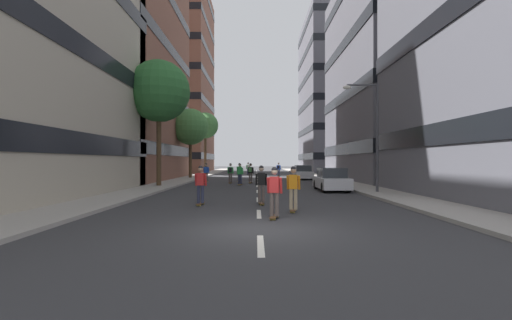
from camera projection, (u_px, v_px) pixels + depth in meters
name	position (u px, v px, depth m)	size (l,w,h in m)	color
ground_plane	(256.00, 178.00, 41.14)	(183.91, 183.91, 0.00)	#333335
sidewalk_left	(196.00, 176.00, 44.94)	(2.59, 84.29, 0.14)	#9E9991
sidewalk_right	(315.00, 176.00, 45.00)	(2.59, 84.29, 0.14)	#9E9991
lane_markings	(256.00, 177.00, 43.49)	(0.16, 72.20, 0.01)	silver
building_left_mid	(108.00, 3.00, 36.56)	(12.59, 19.75, 35.69)	brown
building_left_far	(173.00, 81.00, 65.15)	(12.59, 17.98, 32.79)	brown
building_right_mid	(403.00, 76.00, 36.65)	(12.59, 19.08, 21.02)	slate
building_right_far	(338.00, 95.00, 65.25)	(12.59, 19.59, 27.52)	slate
parked_car_near	(301.00, 173.00, 38.91)	(1.82, 4.40, 1.52)	silver
parked_car_mid	(330.00, 180.00, 24.08)	(1.82, 4.40, 1.52)	silver
street_tree_near	(158.00, 91.00, 27.12)	(4.65, 4.65, 9.42)	#4C3823
street_tree_mid	(189.00, 127.00, 40.10)	(4.04, 4.04, 7.67)	#4C3823
street_tree_far	(204.00, 126.00, 51.95)	(3.74, 3.74, 8.82)	#4C3823
streetlamp_right	(370.00, 125.00, 21.66)	(2.13, 0.30, 6.50)	#3F3F44
skater_0	(238.00, 171.00, 34.76)	(0.57, 0.92, 1.78)	brown
skater_1	(205.00, 172.00, 33.31)	(0.56, 0.92, 1.78)	brown
skater_2	(229.00, 172.00, 31.92)	(0.54, 0.91, 1.78)	brown
skater_3	(249.00, 172.00, 32.08)	(0.57, 0.92, 1.78)	brown
skater_4	(247.00, 168.00, 49.69)	(0.56, 0.92, 1.78)	brown
skater_5	(292.00, 187.00, 14.06)	(0.56, 0.92, 1.78)	brown
skater_6	(277.00, 169.00, 45.83)	(0.57, 0.92, 1.78)	brown
skater_7	(239.00, 173.00, 29.49)	(0.57, 0.92, 1.78)	brown
skater_8	(260.00, 183.00, 16.39)	(0.55, 0.91, 1.78)	brown
skater_9	(273.00, 190.00, 12.37)	(0.57, 0.92, 1.78)	brown
skater_10	(199.00, 183.00, 16.13)	(0.55, 0.92, 1.78)	brown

